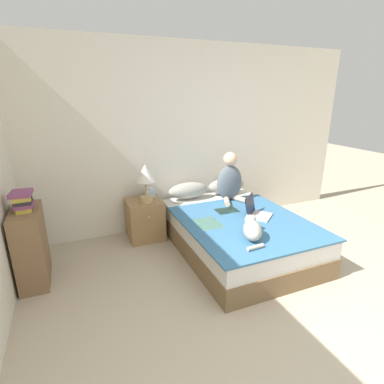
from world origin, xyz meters
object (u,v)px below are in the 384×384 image
(pillow_far, at_px, (226,185))
(tissue_box, at_px, (150,193))
(person_sitting, at_px, (230,180))
(bed, at_px, (236,233))
(cat_tabby, at_px, (252,229))
(nightstand, at_px, (145,219))
(table_lamp, at_px, (145,177))
(bookshelf, at_px, (31,246))
(book_stack_top, at_px, (22,200))
(laptop_open, at_px, (257,212))
(pillow_near, at_px, (188,190))

(pillow_far, xyz_separation_m, tissue_box, (-1.16, 0.04, 0.02))
(pillow_far, height_order, person_sitting, person_sitting)
(bed, height_order, cat_tabby, cat_tabby)
(nightstand, relative_size, table_lamp, 1.09)
(pillow_far, height_order, bookshelf, bookshelf)
(person_sitting, relative_size, bookshelf, 0.84)
(nightstand, distance_m, book_stack_top, 1.54)
(nightstand, bearing_deg, laptop_open, -36.03)
(cat_tabby, bearing_deg, bed, 9.95)
(table_lamp, distance_m, bookshelf, 1.49)
(laptop_open, height_order, tissue_box, laptop_open)
(pillow_near, height_order, tissue_box, pillow_near)
(pillow_far, distance_m, cat_tabby, 1.47)
(bed, bearing_deg, pillow_near, 110.13)
(nightstand, bearing_deg, cat_tabby, -58.55)
(cat_tabby, relative_size, table_lamp, 0.92)
(bed, height_order, nightstand, nightstand)
(pillow_far, xyz_separation_m, table_lamp, (-1.26, -0.14, 0.30))
(bed, bearing_deg, cat_tabby, -106.12)
(pillow_far, bearing_deg, nightstand, -176.66)
(person_sitting, distance_m, book_stack_top, 2.50)
(cat_tabby, distance_m, table_lamp, 1.52)
(book_stack_top, bearing_deg, pillow_far, 12.76)
(pillow_near, bearing_deg, bed, -69.87)
(pillow_near, xyz_separation_m, table_lamp, (-0.64, -0.14, 0.30))
(pillow_far, distance_m, table_lamp, 1.30)
(tissue_box, height_order, bookshelf, bookshelf)
(bookshelf, bearing_deg, tissue_box, 23.76)
(person_sitting, relative_size, laptop_open, 1.65)
(tissue_box, bearing_deg, pillow_near, -3.71)
(bed, xyz_separation_m, nightstand, (-0.97, 0.76, 0.04))
(nightstand, distance_m, bookshelf, 1.42)
(cat_tabby, bearing_deg, pillow_near, 32.09)
(laptop_open, distance_m, table_lamp, 1.46)
(bed, relative_size, bookshelf, 2.47)
(bed, xyz_separation_m, person_sitting, (0.20, 0.56, 0.52))
(laptop_open, relative_size, table_lamp, 0.82)
(bed, relative_size, nightstand, 3.65)
(nightstand, bearing_deg, pillow_near, 6.44)
(laptop_open, bearing_deg, nightstand, 104.23)
(laptop_open, height_order, bookshelf, bookshelf)
(person_sitting, bearing_deg, cat_tabby, -107.77)
(pillow_far, relative_size, laptop_open, 1.43)
(nightstand, relative_size, bookshelf, 0.68)
(bookshelf, distance_m, book_stack_top, 0.50)
(person_sitting, height_order, book_stack_top, person_sitting)
(laptop_open, xyz_separation_m, table_lamp, (-1.16, 0.80, 0.37))
(bed, bearing_deg, table_lamp, 143.54)
(pillow_far, relative_size, bookshelf, 0.73)
(bookshelf, bearing_deg, cat_tabby, -20.75)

